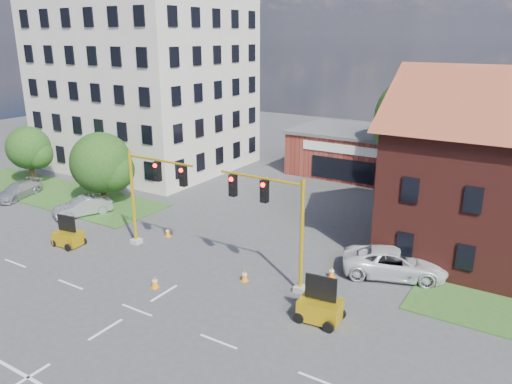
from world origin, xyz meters
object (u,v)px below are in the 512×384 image
trailer_east (320,308)px  trailer_west (68,237)px  signal_mast_east (274,216)px  signal_mast_west (151,190)px  pickup_white (395,263)px

trailer_east → trailer_west: bearing=175.4°
signal_mast_east → trailer_west: bearing=-169.5°
signal_mast_west → trailer_west: size_ratio=3.14×
trailer_west → trailer_east: size_ratio=0.88×
signal_mast_east → trailer_west: (-13.80, -2.56, -3.30)m
signal_mast_east → pickup_white: signal_mast_east is taller
signal_mast_east → pickup_white: size_ratio=1.08×
signal_mast_west → trailer_east: bearing=-9.4°
trailer_west → pickup_white: 20.34m
signal_mast_east → pickup_white: (5.31, 4.41, -3.12)m
signal_mast_west → signal_mast_east: same height
trailer_east → signal_mast_east: bearing=144.9°
trailer_east → pickup_white: 6.66m
pickup_white → trailer_west: bearing=90.8°
signal_mast_east → signal_mast_west: bearing=180.0°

